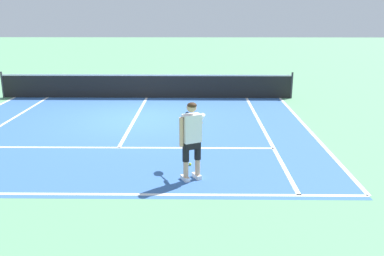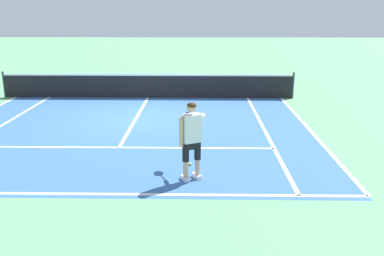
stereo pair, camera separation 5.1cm
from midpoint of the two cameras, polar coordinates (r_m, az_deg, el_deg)
The scene contains 10 objects.
ground_plane at distance 14.17m, azimuth -7.86°, elevation 1.31°, with size 80.00×80.00×0.00m, color #609E70.
court_inner_surface at distance 12.93m, azimuth -8.69°, elevation -0.16°, with size 10.98×9.68×0.00m, color #3866A8.
line_baseline at distance 8.66m, azimuth -13.61°, elevation -8.77°, with size 10.98×0.10×0.01m, color white.
line_service at distance 11.27m, azimuth -10.10°, elevation -2.65°, with size 8.23×0.10×0.01m, color white.
line_centre_service at distance 14.30m, azimuth -7.78°, elevation 1.47°, with size 0.10×6.40×0.01m, color white.
line_singles_right at distance 12.91m, azimuth 9.64°, elevation -0.21°, with size 0.10×9.28×0.01m, color white.
line_doubles_right at distance 13.19m, azimuth 15.55°, elevation -0.23°, with size 0.10×9.28×0.01m, color white.
tennis_net at distance 17.29m, azimuth -6.32°, elevation 5.74°, with size 11.96×0.08×1.07m.
tennis_player at distance 8.78m, azimuth -0.24°, elevation -1.05°, with size 0.55×1.23×1.71m.
tennis_ball_near_feet at distance 9.87m, azimuth -0.41°, elevation -4.95°, with size 0.07×0.07×0.07m, color #CCE02D.
Camera 1 is at (2.09, -13.54, 3.58)m, focal length 39.07 mm.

